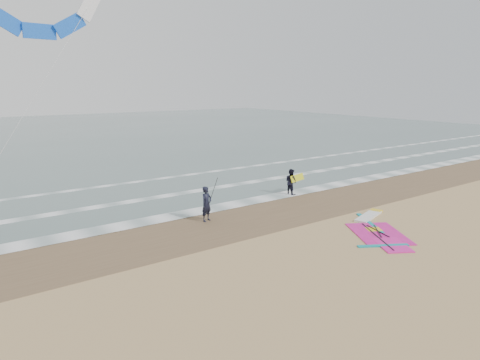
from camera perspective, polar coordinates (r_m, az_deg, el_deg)
ground at (r=17.28m, az=14.76°, el=-9.35°), size 120.00×120.00×0.00m
sea_water at (r=59.75m, az=-23.31°, el=5.48°), size 120.00×80.00×0.02m
wet_sand_band at (r=21.34m, az=2.32°, el=-4.68°), size 120.00×5.00×0.01m
foam_waterline at (r=24.86m, az=-3.97°, el=-2.15°), size 120.00×9.15×0.02m
windsurf_rig at (r=20.25m, az=17.77°, el=-6.18°), size 4.92×4.66×0.12m
person_standing at (r=20.25m, az=-4.48°, el=-3.20°), size 0.71×0.58×1.68m
person_walking at (r=25.29m, az=6.81°, el=-0.23°), size 0.63×0.79×1.53m
held_pole at (r=20.30m, az=-3.77°, el=-2.00°), size 0.17×0.86×1.82m
carried_kiteboard at (r=25.44m, az=7.64°, el=0.29°), size 1.30×0.51×0.39m
surf_kite at (r=24.80m, az=-25.37°, el=19.15°), size 7.50×3.36×10.12m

